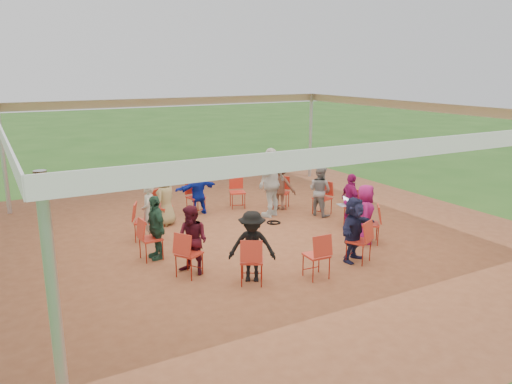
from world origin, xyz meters
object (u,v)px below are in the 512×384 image
chair_0 (354,209)px  chair_9 (252,261)px  chair_2 (281,193)px  person_seated_2 (280,186)px  person_seated_7 (192,240)px  chair_7 (151,239)px  standing_person (272,182)px  chair_4 (196,197)px  chair_3 (237,193)px  chair_1 (322,198)px  person_seated_6 (156,227)px  person_seated_4 (166,199)px  person_seated_9 (354,229)px  person_seated_8 (252,246)px  laptop (345,203)px  cable_coil (274,222)px  chair_12 (370,224)px  person_seated_1 (320,191)px  person_seated_0 (351,200)px  chair_11 (359,241)px  chair_6 (144,222)px  chair_8 (189,254)px  chair_5 (162,207)px  person_seated_5 (149,212)px  person_seated_3 (198,190)px  person_seated_10 (365,214)px

chair_0 → chair_9: (-3.90, -1.79, 0.00)m
chair_0 → chair_2: (-0.74, 2.31, 0.00)m
person_seated_2 → person_seated_7: (-3.87, -3.08, 0.00)m
chair_7 → standing_person: size_ratio=0.48×
chair_4 → chair_9: bearing=69.2°
chair_0 → chair_3: same height
chair_1 → person_seated_6: 5.07m
person_seated_4 → chair_2: bearing=140.0°
person_seated_9 → standing_person: (0.14, 3.56, 0.25)m
person_seated_8 → person_seated_7: bearing=166.2°
chair_1 → laptop: 1.23m
chair_1 → cable_coil: 1.62m
chair_1 → chair_12: size_ratio=1.00×
chair_9 → cable_coil: chair_9 is taller
person_seated_1 → person_seated_9: size_ratio=1.00×
chair_0 → chair_12: (-0.50, -1.14, 0.00)m
person_seated_0 → person_seated_4: bearing=69.2°
chair_7 → chair_11: bearing=55.4°
chair_9 → person_seated_6: (-1.15, 2.07, 0.24)m
chair_6 → chair_8: bearing=27.7°
person_seated_7 → person_seated_4: bearing=138.5°
chair_5 → person_seated_5: bearing=19.3°
chair_7 → person_seated_0: size_ratio=0.66×
person_seated_1 → chair_8: bearing=97.1°
person_seated_6 → cable_coil: (3.40, 0.89, -0.66)m
chair_7 → chair_4: bearing=138.5°
person_seated_9 → chair_5: bearing=97.1°
person_seated_0 → person_seated_9: bearing=152.3°
chair_1 → person_seated_3: bearing=43.1°
chair_2 → person_seated_4: size_ratio=0.66×
chair_0 → chair_11: bearing=152.3°
person_seated_7 → person_seated_9: size_ratio=1.00×
laptop → person_seated_1: bearing=6.0°
person_seated_7 → chair_3: bearing=111.3°
chair_4 → chair_11: 5.18m
chair_0 → chair_2: same height
person_seated_4 → cable_coil: 2.84m
chair_9 → laptop: size_ratio=2.59×
person_seated_10 → chair_6: bearing=97.1°
chair_9 → person_seated_7: 1.25m
chair_5 → person_seated_0: (4.07, -2.47, 0.24)m
person_seated_6 → person_seated_0: bearing=83.1°
chair_5 → person_seated_3: bearing=160.7°
chair_11 → person_seated_1: (1.28, 3.13, 0.24)m
chair_1 → chair_9: bearing=110.8°
person_seated_1 → person_seated_3: bearing=41.5°
chair_1 → person_seated_5: size_ratio=0.66×
chair_2 → person_seated_7: size_ratio=0.66×
chair_2 → chair_3: 1.25m
chair_5 → chair_9: (0.29, -4.28, 0.00)m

